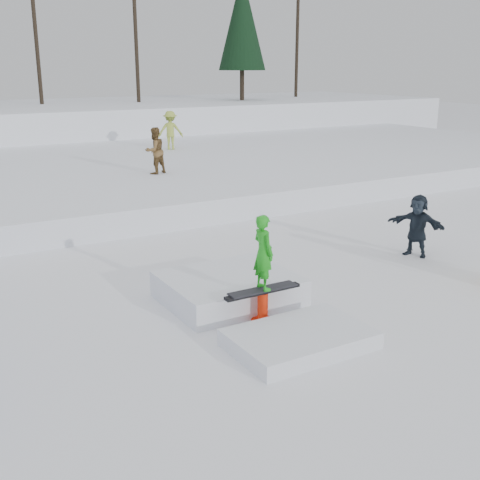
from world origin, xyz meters
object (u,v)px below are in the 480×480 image
walker_ygreen (170,130)px  spectator_dark (417,225)px  jib_rail_feature (247,298)px  walker_olive (155,151)px

walker_ygreen → spectator_dark: (-0.56, -16.42, -0.92)m
walker_ygreen → jib_rail_feature: walker_ygreen is taller
walker_olive → jib_rail_feature: (-2.91, -11.45, -1.36)m
walker_olive → jib_rail_feature: walker_olive is taller
spectator_dark → walker_ygreen: bearing=155.4°
walker_olive → walker_ygreen: 6.80m
spectator_dark → jib_rail_feature: size_ratio=0.36×
jib_rail_feature → spectator_dark: bearing=9.8°
walker_ygreen → jib_rail_feature: bearing=100.3°
walker_olive → walker_ygreen: (3.31, 5.94, 0.05)m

